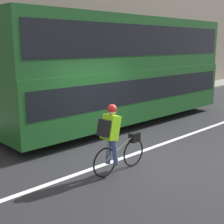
# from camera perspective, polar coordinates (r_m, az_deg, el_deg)

# --- Properties ---
(ground_plane) EXTENTS (80.00, 80.00, 0.00)m
(ground_plane) POSITION_cam_1_polar(r_m,az_deg,el_deg) (8.19, 3.44, -8.20)
(ground_plane) COLOR #232326
(road_center_line) EXTENTS (50.00, 0.14, 0.01)m
(road_center_line) POSITION_cam_1_polar(r_m,az_deg,el_deg) (8.24, 3.00, -8.03)
(road_center_line) COLOR silver
(road_center_line) RESTS_ON ground_plane
(sidewalk_curb) EXTENTS (60.00, 1.80, 0.11)m
(sidewalk_curb) POSITION_cam_1_polar(r_m,az_deg,el_deg) (12.65, -16.08, -1.01)
(sidewalk_curb) COLOR gray
(sidewalk_curb) RESTS_ON ground_plane
(bus) EXTENTS (9.25, 2.47, 3.77)m
(bus) POSITION_cam_1_polar(r_m,az_deg,el_deg) (11.29, 1.54, 8.32)
(bus) COLOR black
(bus) RESTS_ON ground_plane
(cyclist_on_bike) EXTENTS (1.60, 0.32, 1.60)m
(cyclist_on_bike) POSITION_cam_1_polar(r_m,az_deg,el_deg) (6.91, 0.45, -4.50)
(cyclist_on_bike) COLOR black
(cyclist_on_bike) RESTS_ON ground_plane
(trash_bin) EXTENTS (0.51, 0.51, 1.02)m
(trash_bin) POSITION_cam_1_polar(r_m,az_deg,el_deg) (12.52, -15.49, 1.54)
(trash_bin) COLOR #194C23
(trash_bin) RESTS_ON sidewalk_curb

